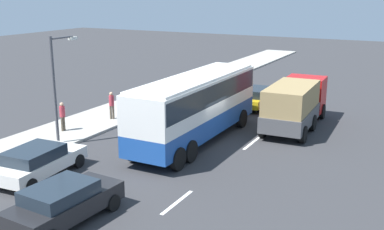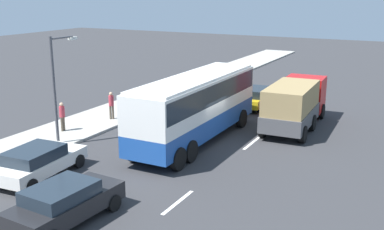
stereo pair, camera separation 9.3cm
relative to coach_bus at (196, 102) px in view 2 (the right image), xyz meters
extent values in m
plane|color=#333335|center=(-0.09, -0.56, -2.25)|extent=(120.00, 120.00, 0.00)
cube|color=#A8A399|center=(-0.09, 7.49, -2.18)|extent=(80.00, 4.00, 0.15)
cube|color=white|center=(-7.14, -2.86, -2.25)|extent=(2.40, 0.16, 0.01)
cube|color=white|center=(1.15, -2.86, -2.25)|extent=(2.40, 0.16, 0.01)
cube|color=white|center=(8.06, -2.86, -2.25)|extent=(2.40, 0.16, 0.01)
cube|color=#1E4C9E|center=(0.00, 0.00, -1.17)|extent=(10.70, 2.53, 1.07)
cube|color=white|center=(0.00, 0.00, 0.32)|extent=(10.70, 2.53, 1.90)
cube|color=#1E2833|center=(0.00, 0.00, 0.60)|extent=(10.49, 2.56, 1.05)
cube|color=#1E2833|center=(5.30, 0.00, 0.42)|extent=(0.12, 2.33, 1.52)
cube|color=white|center=(0.00, 0.00, 1.33)|extent=(10.27, 2.38, 0.12)
cylinder|color=black|center=(3.75, 1.21, -1.70)|extent=(1.10, 0.30, 1.10)
cylinder|color=black|center=(3.75, -1.21, -1.70)|extent=(1.10, 0.30, 1.10)
cylinder|color=black|center=(-2.95, 1.21, -1.70)|extent=(1.10, 0.30, 1.10)
cylinder|color=black|center=(-2.95, -1.21, -1.70)|extent=(1.10, 0.30, 1.10)
cylinder|color=black|center=(-4.15, 1.21, -1.70)|extent=(1.10, 0.30, 1.10)
cylinder|color=black|center=(-4.15, -1.21, -1.70)|extent=(1.10, 0.30, 1.10)
cube|color=red|center=(7.88, -3.95, -0.68)|extent=(2.13, 2.46, 2.19)
cube|color=#4C4C4F|center=(4.11, -4.10, -1.32)|extent=(5.20, 2.58, 0.90)
cube|color=#997F51|center=(4.11, -4.10, -0.16)|extent=(4.99, 2.48, 1.42)
cylinder|color=black|center=(7.95, -2.81, -1.77)|extent=(0.97, 0.32, 0.96)
cylinder|color=black|center=(8.04, -5.09, -1.77)|extent=(0.97, 0.32, 0.96)
cylinder|color=black|center=(4.98, -2.93, -1.77)|extent=(0.97, 0.32, 0.96)
cylinder|color=black|center=(5.07, -5.21, -1.77)|extent=(0.97, 0.32, 0.96)
cylinder|color=black|center=(2.42, -3.03, -1.77)|extent=(0.97, 0.32, 0.96)
cylinder|color=black|center=(2.51, -5.31, -1.77)|extent=(0.97, 0.32, 0.96)
cube|color=gold|center=(9.04, -0.11, -1.65)|extent=(4.64, 2.05, 0.57)
cube|color=black|center=(8.71, -0.13, -1.09)|extent=(2.59, 1.80, 0.53)
cylinder|color=black|center=(10.62, 0.84, -1.93)|extent=(0.65, 0.23, 0.64)
cylinder|color=black|center=(10.71, -0.89, -1.93)|extent=(0.65, 0.23, 0.64)
cylinder|color=black|center=(7.37, 0.67, -1.93)|extent=(0.65, 0.23, 0.64)
cylinder|color=black|center=(7.47, -1.06, -1.93)|extent=(0.65, 0.23, 0.64)
cube|color=white|center=(-7.67, 3.89, -1.64)|extent=(4.59, 2.19, 0.57)
cube|color=#1E2833|center=(-7.99, 3.87, -1.10)|extent=(2.57, 1.91, 0.52)
cylinder|color=black|center=(-6.15, 4.90, -1.93)|extent=(0.65, 0.24, 0.64)
cylinder|color=black|center=(-6.03, 3.09, -1.93)|extent=(0.65, 0.24, 0.64)
cylinder|color=black|center=(-9.20, 2.88, -1.93)|extent=(0.65, 0.24, 0.64)
cube|color=black|center=(-10.37, -0.09, -1.59)|extent=(4.48, 2.14, 0.67)
cube|color=#1E2833|center=(-10.58, -0.08, -1.02)|extent=(2.51, 1.87, 0.48)
cylinder|color=black|center=(-8.78, 0.71, -1.93)|extent=(0.65, 0.24, 0.64)
cylinder|color=black|center=(-8.89, -1.08, -1.93)|extent=(0.65, 0.24, 0.64)
cylinder|color=black|center=(-11.85, 0.90, -1.93)|extent=(0.65, 0.24, 0.64)
cylinder|color=brown|center=(-2.31, 7.55, -1.68)|extent=(0.14, 0.14, 0.84)
cylinder|color=brown|center=(-2.15, 7.56, -1.68)|extent=(0.14, 0.14, 0.84)
cylinder|color=#B2333F|center=(-2.23, 7.56, -0.95)|extent=(0.32, 0.32, 0.63)
sphere|color=tan|center=(-2.23, 7.56, -0.52)|extent=(0.23, 0.23, 0.23)
cylinder|color=brown|center=(1.23, 6.55, -1.67)|extent=(0.14, 0.14, 0.87)
cylinder|color=brown|center=(1.14, 6.68, -1.67)|extent=(0.14, 0.14, 0.87)
cylinder|color=#B2333F|center=(1.18, 6.62, -0.91)|extent=(0.32, 0.32, 0.65)
sphere|color=tan|center=(1.18, 6.62, -0.47)|extent=(0.23, 0.23, 0.23)
cylinder|color=#47474C|center=(-4.02, 6.27, 0.74)|extent=(0.16, 0.16, 5.69)
cylinder|color=#47474C|center=(-3.20, 6.27, 3.43)|extent=(1.65, 0.10, 0.10)
cube|color=silver|center=(-2.37, 6.27, 3.33)|extent=(0.50, 0.24, 0.16)
camera|label=1|loc=(-21.75, -11.23, 5.85)|focal=43.56mm
camera|label=2|loc=(-21.80, -11.15, 5.85)|focal=43.56mm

